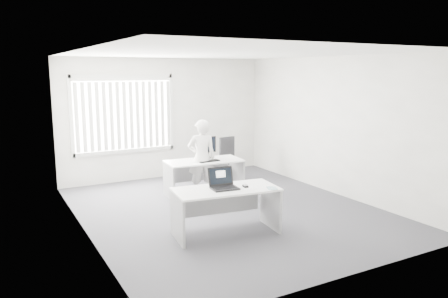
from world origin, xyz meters
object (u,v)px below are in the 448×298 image
desk_far (204,170)px  person (202,158)px  laptop (225,179)px  desk_near (226,201)px  monitor (206,147)px  office_chair (231,166)px

desk_far → person: person is taller
person → laptop: person is taller
desk_far → desk_near: bearing=-103.6°
desk_far → monitor: bearing=56.3°
person → desk_near: bearing=88.5°
office_chair → monitor: bearing=-152.3°
desk_far → monitor: size_ratio=3.57×
office_chair → person: size_ratio=0.63×
office_chair → laptop: laptop is taller
person → laptop: (-0.65, -2.13, 0.10)m
desk_near → person: size_ratio=1.07×
office_chair → laptop: size_ratio=2.44×
monitor → desk_near: bearing=-112.5°
desk_far → office_chair: bearing=41.6°
desk_far → person: size_ratio=1.02×
laptop → monitor: size_ratio=0.90×
desk_near → monitor: bearing=77.4°
desk_near → laptop: 0.36m
laptop → desk_near: bearing=45.0°
desk_near → monitor: monitor is taller
person → laptop: 2.23m
desk_far → person: bearing=-133.6°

